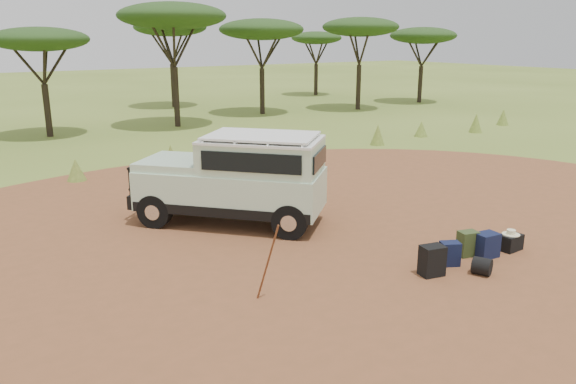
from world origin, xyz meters
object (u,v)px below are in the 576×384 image
backpack_olive (468,244)px  backpack_black (432,261)px  duffel_navy (486,245)px  hard_case (510,242)px  walking_staff (268,263)px  backpack_navy (450,254)px  safari_vehicle (237,181)px

backpack_olive → backpack_black: bearing=-154.2°
duffel_navy → hard_case: size_ratio=1.05×
walking_staff → hard_case: size_ratio=2.92×
backpack_navy → safari_vehicle: bearing=142.2°
safari_vehicle → backpack_navy: (2.24, -4.62, -0.82)m
backpack_olive → duffel_navy: bearing=-29.1°
backpack_navy → duffel_navy: 0.98m
safari_vehicle → duffel_navy: safari_vehicle is taller
walking_staff → duffel_navy: (4.76, -0.80, -0.44)m
hard_case → duffel_navy: bearing=174.8°
backpack_black → backpack_navy: (0.67, 0.15, -0.05)m
hard_case → backpack_black: bearing=177.1°
backpack_olive → hard_case: bearing=-1.7°
safari_vehicle → backpack_navy: 5.20m
backpack_navy → duffel_navy: bearing=19.2°
backpack_black → walking_staff: bearing=177.6°
backpack_black → backpack_navy: 0.68m
backpack_navy → duffel_navy: duffel_navy is taller
backpack_navy → duffel_navy: (0.97, -0.12, 0.02)m
safari_vehicle → backpack_olive: size_ratio=8.46×
backpack_navy → backpack_olive: 0.71m
safari_vehicle → walking_staff: safari_vehicle is taller
safari_vehicle → backpack_navy: size_ratio=9.27×
safari_vehicle → backpack_black: (1.58, -4.77, -0.77)m
backpack_navy → backpack_olive: bearing=37.4°
backpack_black → backpack_olive: (1.36, 0.28, -0.03)m
backpack_black → backpack_olive: bearing=24.2°
backpack_olive → backpack_navy: bearing=-154.8°
walking_staff → hard_case: walking_staff is taller
safari_vehicle → duffel_navy: size_ratio=8.70×
safari_vehicle → hard_case: 6.26m
backpack_navy → walking_staff: bearing=-163.9°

